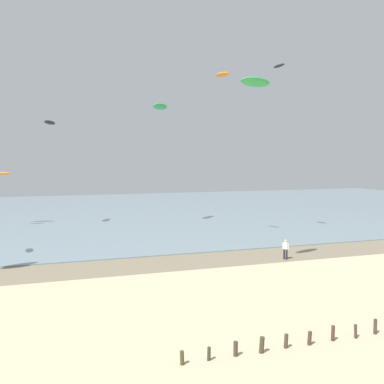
% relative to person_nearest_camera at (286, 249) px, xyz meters
% --- Properties ---
extents(wet_sand_strip, '(120.00, 5.57, 0.01)m').
position_rel_person_nearest_camera_xyz_m(wet_sand_strip, '(-11.42, 1.86, -0.91)').
color(wet_sand_strip, '#84755B').
rests_on(wet_sand_strip, ground).
extents(sea, '(160.00, 70.00, 0.10)m').
position_rel_person_nearest_camera_xyz_m(sea, '(-11.42, 39.64, -0.87)').
color(sea, gray).
rests_on(sea, ground).
extents(person_nearest_camera, '(0.40, 0.47, 1.71)m').
position_rel_person_nearest_camera_xyz_m(person_nearest_camera, '(0.00, 0.00, 0.00)').
color(person_nearest_camera, '#232328').
rests_on(person_nearest_camera, ground).
extents(kite_aloft_0, '(1.97, 3.30, 0.61)m').
position_rel_person_nearest_camera_xyz_m(kite_aloft_0, '(-18.62, 24.55, 12.19)').
color(kite_aloft_0, black).
extents(kite_aloft_3, '(1.31, 2.11, 0.56)m').
position_rel_person_nearest_camera_xyz_m(kite_aloft_3, '(-1.79, 10.06, 16.43)').
color(kite_aloft_3, orange).
extents(kite_aloft_5, '(3.25, 3.57, 1.01)m').
position_rel_person_nearest_camera_xyz_m(kite_aloft_5, '(-5.28, 22.00, 14.35)').
color(kite_aloft_5, green).
extents(kite_aloft_6, '(0.80, 2.03, 0.45)m').
position_rel_person_nearest_camera_xyz_m(kite_aloft_6, '(5.23, 10.73, 17.92)').
color(kite_aloft_6, black).
extents(kite_aloft_7, '(2.04, 1.33, 0.37)m').
position_rel_person_nearest_camera_xyz_m(kite_aloft_7, '(-24.25, 26.54, 5.94)').
color(kite_aloft_7, orange).
extents(kite_aloft_8, '(3.26, 2.15, 0.90)m').
position_rel_person_nearest_camera_xyz_m(kite_aloft_8, '(-4.37, -2.64, 13.47)').
color(kite_aloft_8, green).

